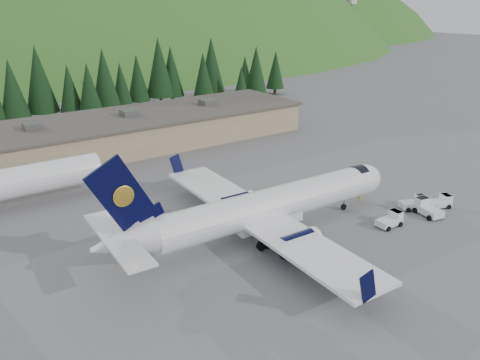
% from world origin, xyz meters
% --- Properties ---
extents(ground, '(600.00, 600.00, 0.00)m').
position_xyz_m(ground, '(0.00, 0.00, 0.00)').
color(ground, '#57575C').
extents(airliner, '(34.48, 32.30, 11.46)m').
position_xyz_m(airliner, '(-1.01, 0.03, 3.05)').
color(airliner, white).
rests_on(airliner, ground).
extents(baggage_tug_a, '(2.96, 1.81, 1.57)m').
position_xyz_m(baggage_tug_a, '(11.56, -6.14, 0.70)').
color(baggage_tug_a, silver).
rests_on(baggage_tug_a, ground).
extents(baggage_tug_b, '(3.14, 2.43, 1.51)m').
position_xyz_m(baggage_tug_b, '(20.34, -6.35, 0.68)').
color(baggage_tug_b, silver).
rests_on(baggage_tug_b, ground).
extents(baggage_tug_c, '(2.52, 3.56, 1.76)m').
position_xyz_m(baggage_tug_c, '(17.24, -6.60, 0.79)').
color(baggage_tug_c, silver).
rests_on(baggage_tug_c, ground).
extents(terminal_building, '(71.00, 17.00, 6.10)m').
position_xyz_m(terminal_building, '(-5.01, 38.00, 2.62)').
color(terminal_building, '#917F5E').
rests_on(terminal_building, ground).
extents(baggage_tug_d, '(3.33, 2.68, 1.59)m').
position_xyz_m(baggage_tug_d, '(17.50, -4.89, 0.71)').
color(baggage_tug_d, silver).
rests_on(baggage_tug_d, ground).
extents(ramp_worker, '(0.76, 0.58, 1.85)m').
position_xyz_m(ramp_worker, '(13.85, 0.50, 0.92)').
color(ramp_worker, gold).
rests_on(ramp_worker, ground).
extents(tree_line, '(112.39, 17.32, 14.52)m').
position_xyz_m(tree_line, '(-3.08, 60.99, 7.37)').
color(tree_line, black).
rests_on(tree_line, ground).
extents(hills, '(614.00, 330.00, 300.00)m').
position_xyz_m(hills, '(53.34, 207.38, -82.80)').
color(hills, '#2D621B').
rests_on(hills, ground).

